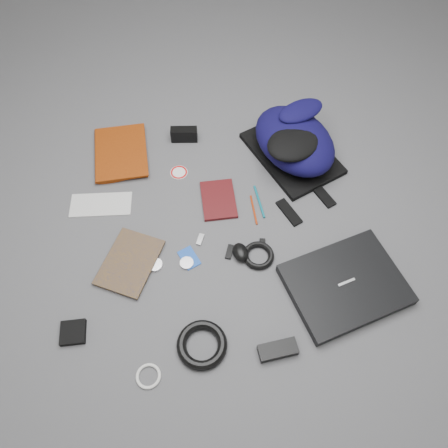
{
  "coord_description": "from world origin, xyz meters",
  "views": [
    {
      "loc": [
        -0.12,
        -0.86,
        1.43
      ],
      "look_at": [
        0.0,
        0.0,
        0.02
      ],
      "focal_mm": 35.0,
      "sensor_mm": 36.0,
      "label": 1
    }
  ],
  "objects": [
    {
      "name": "usb_black",
      "position": [
        0.0,
        -0.11,
        0.01
      ],
      "size": [
        0.04,
        0.06,
        0.01
      ],
      "primitive_type": "cube",
      "rotation": [
        0.0,
        0.0,
        -0.37
      ],
      "color": "black",
      "rests_on": "ground"
    },
    {
      "name": "ground",
      "position": [
        0.0,
        0.0,
        0.0
      ],
      "size": [
        4.0,
        4.0,
        0.0
      ],
      "primitive_type": "plane",
      "color": "#4F4F51",
      "rests_on": "ground"
    },
    {
      "name": "headphone_right",
      "position": [
        -0.16,
        -0.14,
        0.01
      ],
      "size": [
        0.05,
        0.05,
        0.01
      ],
      "primitive_type": "cylinder",
      "rotation": [
        0.0,
        0.0,
        0.07
      ],
      "color": "#A4A4A6",
      "rests_on": "ground"
    },
    {
      "name": "key_fob",
      "position": [
        0.13,
        -0.09,
        0.01
      ],
      "size": [
        0.03,
        0.04,
        0.01
      ],
      "primitive_type": "cube",
      "rotation": [
        0.0,
        0.0,
        -0.19
      ],
      "color": "black",
      "rests_on": "ground"
    },
    {
      "name": "comic_book",
      "position": [
        -0.44,
        -0.07,
        0.01
      ],
      "size": [
        0.27,
        0.3,
        0.02
      ],
      "primitive_type": "imported",
      "rotation": [
        0.0,
        0.0,
        -0.48
      ],
      "color": "#996B0A",
      "rests_on": "ground"
    },
    {
      "name": "dvd_case",
      "position": [
        -0.0,
        0.12,
        0.01
      ],
      "size": [
        0.13,
        0.19,
        0.01
      ],
      "primitive_type": "cube",
      "rotation": [
        0.0,
        0.0,
        -0.01
      ],
      "color": "#3B0B0C",
      "rests_on": "ground"
    },
    {
      "name": "white_cable_coil",
      "position": [
        -0.32,
        -0.52,
        0.01
      ],
      "size": [
        0.1,
        0.1,
        0.01
      ],
      "primitive_type": "torus",
      "rotation": [
        0.0,
        0.0,
        -0.22
      ],
      "color": "silver",
      "rests_on": "ground"
    },
    {
      "name": "sticker_disc",
      "position": [
        -0.15,
        0.29,
        0.0
      ],
      "size": [
        0.08,
        0.08,
        0.0
      ],
      "primitive_type": "cylinder",
      "rotation": [
        0.0,
        0.0,
        0.05
      ],
      "color": "white",
      "rests_on": "ground"
    },
    {
      "name": "power_brick",
      "position": [
        0.11,
        -0.5,
        0.02
      ],
      "size": [
        0.13,
        0.06,
        0.03
      ],
      "primitive_type": "cube",
      "rotation": [
        0.0,
        0.0,
        0.08
      ],
      "color": "black",
      "rests_on": "ground"
    },
    {
      "name": "laptop",
      "position": [
        0.39,
        -0.31,
        0.02
      ],
      "size": [
        0.45,
        0.39,
        0.04
      ],
      "primitive_type": "cube",
      "rotation": [
        0.0,
        0.0,
        0.25
      ],
      "color": "black",
      "rests_on": "ground"
    },
    {
      "name": "textbook_red",
      "position": [
        -0.49,
        0.41,
        0.02
      ],
      "size": [
        0.22,
        0.3,
        0.03
      ],
      "primitive_type": "imported",
      "rotation": [
        0.0,
        0.0,
        0.02
      ],
      "color": "#702606",
      "rests_on": "ground"
    },
    {
      "name": "mouse",
      "position": [
        0.04,
        -0.13,
        0.02
      ],
      "size": [
        0.07,
        0.09,
        0.04
      ],
      "primitive_type": "ellipsoid",
      "rotation": [
        0.0,
        0.0,
        0.17
      ],
      "color": "black",
      "rests_on": "ground"
    },
    {
      "name": "pen_teal",
      "position": [
        0.15,
        0.09,
        0.0
      ],
      "size": [
        0.02,
        0.15,
        0.01
      ],
      "primitive_type": "cylinder",
      "rotation": [
        1.57,
        0.0,
        0.07
      ],
      "color": "#0D6A7A",
      "rests_on": "ground"
    },
    {
      "name": "pouch",
      "position": [
        -0.55,
        -0.34,
        0.01
      ],
      "size": [
        0.08,
        0.08,
        0.02
      ],
      "primitive_type": "cube",
      "rotation": [
        0.0,
        0.0,
        -0.02
      ],
      "color": "black",
      "rests_on": "ground"
    },
    {
      "name": "cable_coil",
      "position": [
        0.11,
        -0.15,
        0.01
      ],
      "size": [
        0.13,
        0.13,
        0.02
      ],
      "primitive_type": "torus",
      "rotation": [
        0.0,
        0.0,
        0.11
      ],
      "color": "black",
      "rests_on": "ground"
    },
    {
      "name": "id_badge",
      "position": [
        -0.15,
        -0.12,
        0.0
      ],
      "size": [
        0.09,
        0.1,
        0.0
      ],
      "primitive_type": "cube",
      "rotation": [
        0.0,
        0.0,
        0.4
      ],
      "color": "#184BB6",
      "rests_on": "ground"
    },
    {
      "name": "power_cord_coil",
      "position": [
        -0.14,
        -0.44,
        0.02
      ],
      "size": [
        0.22,
        0.22,
        0.03
      ],
      "primitive_type": "torus",
      "rotation": [
        0.0,
        0.0,
        0.38
      ],
      "color": "black",
      "rests_on": "ground"
    },
    {
      "name": "headphone_left",
      "position": [
        -0.27,
        -0.13,
        0.01
      ],
      "size": [
        0.07,
        0.07,
        0.01
      ],
      "primitive_type": "cylinder",
      "rotation": [
        0.0,
        0.0,
        0.38
      ],
      "color": "silver",
      "rests_on": "ground"
    },
    {
      "name": "backpack",
      "position": [
        0.34,
        0.31,
        0.09
      ],
      "size": [
        0.45,
        0.52,
        0.18
      ],
      "primitive_type": null,
      "rotation": [
        0.0,
        0.0,
        0.39
      ],
      "color": "black",
      "rests_on": "ground"
    },
    {
      "name": "usb_silver",
      "position": [
        -0.1,
        -0.05,
        0.0
      ],
      "size": [
        0.04,
        0.05,
        0.01
      ],
      "primitive_type": "cube",
      "rotation": [
        0.0,
        0.0,
        -0.41
      ],
      "color": "#A6A6A8",
      "rests_on": "ground"
    },
    {
      "name": "envelope",
      "position": [
        -0.47,
        0.17,
        0.0
      ],
      "size": [
        0.25,
        0.13,
        0.0
      ],
      "primitive_type": "cube",
      "rotation": [
        0.0,
        0.0,
        -0.09
      ],
      "color": "silver",
      "rests_on": "ground"
    },
    {
      "name": "compact_camera",
      "position": [
        -0.11,
        0.47,
        0.03
      ],
      "size": [
        0.12,
        0.05,
        0.06
      ],
      "primitive_type": "cube",
      "rotation": [
        0.0,
        0.0,
        -0.13
      ],
      "color": "black",
      "rests_on": "ground"
    },
    {
      "name": "pen_red",
      "position": [
        0.13,
        0.06,
        0.0
      ],
      "size": [
        0.01,
        0.14,
        0.01
      ],
      "primitive_type": "cylinder",
      "rotation": [
        1.57,
        0.0,
        0.0
      ],
      "color": "#A9310D",
      "rests_on": "ground"
    }
  ]
}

